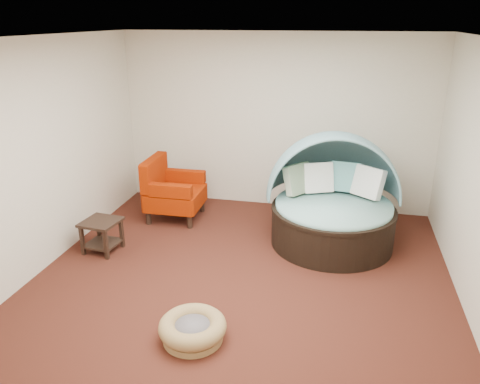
% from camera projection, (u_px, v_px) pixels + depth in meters
% --- Properties ---
extents(floor, '(5.00, 5.00, 0.00)m').
position_uv_depth(floor, '(242.00, 278.00, 5.71)').
color(floor, '#441C13').
rests_on(floor, ground).
extents(wall_back, '(5.00, 0.00, 5.00)m').
position_uv_depth(wall_back, '(275.00, 123.00, 7.50)').
color(wall_back, beige).
rests_on(wall_back, floor).
extents(wall_front, '(5.00, 0.00, 5.00)m').
position_uv_depth(wall_front, '(157.00, 288.00, 2.93)').
color(wall_front, beige).
rests_on(wall_front, floor).
extents(wall_left, '(0.00, 5.00, 5.00)m').
position_uv_depth(wall_left, '(43.00, 156.00, 5.73)').
color(wall_left, beige).
rests_on(wall_left, floor).
extents(ceiling, '(5.00, 5.00, 0.00)m').
position_uv_depth(ceiling, '(242.00, 37.00, 4.73)').
color(ceiling, white).
rests_on(ceiling, wall_back).
extents(canopy_daybed, '(1.97, 1.92, 1.55)m').
position_uv_depth(canopy_daybed, '(333.00, 193.00, 6.43)').
color(canopy_daybed, black).
rests_on(canopy_daybed, floor).
extents(pet_basket, '(0.88, 0.88, 0.23)m').
position_uv_depth(pet_basket, '(193.00, 329.00, 4.59)').
color(pet_basket, olive).
rests_on(pet_basket, floor).
extents(red_armchair, '(0.84, 0.84, 0.97)m').
position_uv_depth(red_armchair, '(171.00, 191.00, 7.30)').
color(red_armchair, black).
rests_on(red_armchair, floor).
extents(side_table, '(0.51, 0.51, 0.44)m').
position_uv_depth(side_table, '(102.00, 231.00, 6.29)').
color(side_table, black).
rests_on(side_table, floor).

